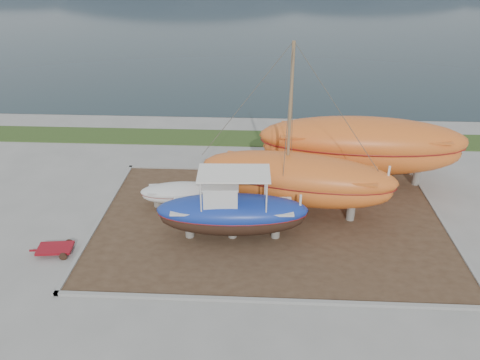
# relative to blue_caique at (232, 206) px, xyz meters

# --- Properties ---
(ground) EXTENTS (140.00, 140.00, 0.00)m
(ground) POSITION_rel_blue_caique_xyz_m (1.92, -2.52, -1.86)
(ground) COLOR gray
(ground) RESTS_ON ground
(dirt_patch) EXTENTS (18.00, 12.00, 0.06)m
(dirt_patch) POSITION_rel_blue_caique_xyz_m (1.92, 1.48, -1.83)
(dirt_patch) COLOR #422D1E
(dirt_patch) RESTS_ON ground
(curb_frame) EXTENTS (18.60, 12.60, 0.15)m
(curb_frame) POSITION_rel_blue_caique_xyz_m (1.92, 1.48, -1.78)
(curb_frame) COLOR gray
(curb_frame) RESTS_ON ground
(grass_strip) EXTENTS (44.00, 3.00, 0.08)m
(grass_strip) POSITION_rel_blue_caique_xyz_m (1.92, 12.98, -1.82)
(grass_strip) COLOR #284219
(grass_strip) RESTS_ON ground
(sea) EXTENTS (260.00, 100.00, 0.04)m
(sea) POSITION_rel_blue_caique_xyz_m (1.92, 67.48, -1.86)
(sea) COLOR #17282E
(sea) RESTS_ON ground
(blue_caique) EXTENTS (7.54, 2.63, 3.59)m
(blue_caique) POSITION_rel_blue_caique_xyz_m (0.00, 0.00, 0.00)
(blue_caique) COLOR #183498
(blue_caique) RESTS_ON dirt_patch
(white_dinghy) EXTENTS (4.39, 2.17, 1.26)m
(white_dinghy) POSITION_rel_blue_caique_xyz_m (-3.18, 2.98, -1.16)
(white_dinghy) COLOR silver
(white_dinghy) RESTS_ON dirt_patch
(orange_sailboat) EXTENTS (10.73, 5.04, 9.16)m
(orange_sailboat) POSITION_rel_blue_caique_xyz_m (3.24, 2.53, 2.78)
(orange_sailboat) COLOR orange
(orange_sailboat) RESTS_ON dirt_patch
(orange_bare_hull) EXTENTS (12.30, 4.21, 3.98)m
(orange_bare_hull) POSITION_rel_blue_caique_xyz_m (7.27, 6.34, 0.19)
(orange_bare_hull) COLOR orange
(orange_bare_hull) RESTS_ON dirt_patch
(red_trailer) EXTENTS (2.55, 1.49, 0.34)m
(red_trailer) POSITION_rel_blue_caique_xyz_m (-8.38, -1.75, -1.69)
(red_trailer) COLOR maroon
(red_trailer) RESTS_ON ground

